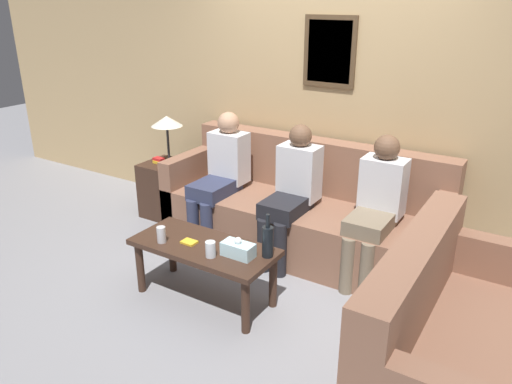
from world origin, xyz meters
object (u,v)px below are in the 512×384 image
object	(u,v)px
person_right	(376,204)
couch_main	(302,214)
wine_bottle	(268,241)
person_middle	(292,189)
couch_side	(457,354)
teddy_bear	(368,324)
coffee_table	(204,253)
person_left	(221,172)
drinking_glass	(210,249)

from	to	relation	value
person_right	couch_main	bearing A→B (deg)	167.80
person_right	wine_bottle	bearing A→B (deg)	-117.95
wine_bottle	person_middle	size ratio (longest dim) A/B	0.27
couch_main	wine_bottle	xyz separation A→B (m)	(0.25, -1.03, 0.25)
couch_side	teddy_bear	size ratio (longest dim) A/B	5.36
couch_main	person_middle	size ratio (longest dim) A/B	2.14
couch_main	person_middle	distance (m)	0.37
wine_bottle	teddy_bear	bearing A→B (deg)	5.70
couch_main	coffee_table	xyz separation A→B (m)	(-0.23, -1.13, 0.05)
couch_main	coffee_table	bearing A→B (deg)	-101.68
couch_side	coffee_table	bearing A→B (deg)	86.85
wine_bottle	person_left	bearing A→B (deg)	140.02
couch_main	teddy_bear	bearing A→B (deg)	-44.07
drinking_glass	person_left	xyz separation A→B (m)	(-0.67, 1.06, 0.13)
drinking_glass	person_right	size ratio (longest dim) A/B	0.10
couch_side	wine_bottle	distance (m)	1.36
drinking_glass	person_right	bearing A→B (deg)	53.83
couch_side	couch_main	bearing A→B (deg)	52.10
couch_side	teddy_bear	bearing A→B (deg)	65.19
person_right	person_left	bearing A→B (deg)	-178.78
couch_main	wine_bottle	size ratio (longest dim) A/B	7.81
wine_bottle	teddy_bear	distance (m)	0.86
couch_main	coffee_table	distance (m)	1.15
wine_bottle	person_middle	xyz separation A→B (m)	(-0.25, 0.81, 0.06)
person_left	teddy_bear	size ratio (longest dim) A/B	4.01
wine_bottle	person_middle	bearing A→B (deg)	107.15
coffee_table	person_middle	world-z (taller)	person_middle
coffee_table	drinking_glass	bearing A→B (deg)	-37.35
coffee_table	drinking_glass	size ratio (longest dim) A/B	9.55
couch_side	person_right	bearing A→B (deg)	38.79
person_middle	person_left	bearing A→B (deg)	177.90
coffee_table	person_left	distance (m)	1.10
wine_bottle	person_right	world-z (taller)	person_right
couch_side	person_middle	distance (m)	1.90
couch_main	drinking_glass	xyz separation A→B (m)	(-0.08, -1.24, 0.18)
person_left	teddy_bear	xyz separation A→B (m)	(1.74, -0.77, -0.51)
wine_bottle	teddy_bear	xyz separation A→B (m)	(0.73, 0.07, -0.45)
coffee_table	teddy_bear	world-z (taller)	coffee_table
person_right	teddy_bear	world-z (taller)	person_right
coffee_table	teddy_bear	distance (m)	1.26
coffee_table	person_right	size ratio (longest dim) A/B	0.93
couch_main	person_left	distance (m)	0.83
couch_main	person_left	xyz separation A→B (m)	(-0.75, -0.19, 0.31)
wine_bottle	drinking_glass	size ratio (longest dim) A/B	2.80
couch_side	wine_bottle	world-z (taller)	couch_side
drinking_glass	person_left	distance (m)	1.26
couch_side	wine_bottle	xyz separation A→B (m)	(-1.32, 0.20, 0.24)
person_left	person_middle	bearing A→B (deg)	-2.10
couch_side	person_middle	bearing A→B (deg)	57.25
couch_main	person_middle	bearing A→B (deg)	-90.06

